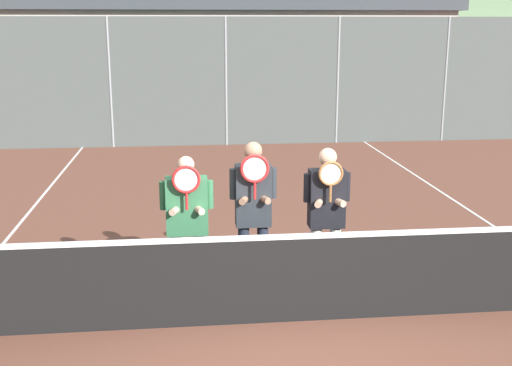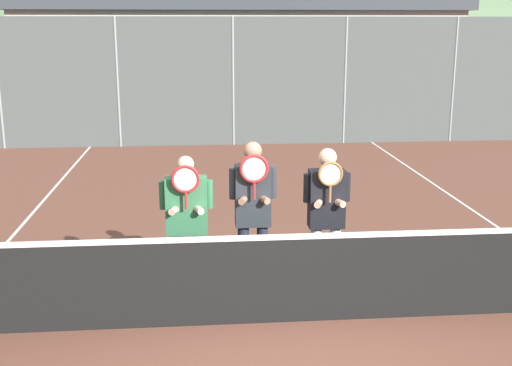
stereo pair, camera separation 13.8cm
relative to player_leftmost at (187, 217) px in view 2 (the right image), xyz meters
name	(u,v)px [view 2 (the right image)]	position (x,y,z in m)	size (l,w,h in m)	color
ground_plane	(288,322)	(1.07, -0.64, -1.01)	(120.00, 120.00, 0.00)	brown
hill_distant	(206,55)	(1.07, 62.36, -1.01)	(116.67, 64.82, 22.69)	#5B7551
clubhouse_building	(239,54)	(1.77, 18.18, 0.99)	(16.44, 5.50, 3.97)	beige
fence_back	(233,82)	(1.07, 9.93, 0.65)	(17.93, 0.06, 3.33)	gray
tennis_net	(289,277)	(1.07, -0.64, -0.50)	(10.16, 0.09, 1.09)	gray
court_line_left_sideline	(8,241)	(-2.70, 2.36, -1.01)	(0.05, 16.00, 0.01)	white
court_line_right_sideline	(498,227)	(4.85, 2.36, -1.01)	(0.05, 16.00, 0.01)	white
player_leftmost	(187,217)	(0.00, 0.00, 0.00)	(0.60, 0.34, 1.72)	#56565B
player_center_left	(253,209)	(0.75, 0.02, 0.08)	(0.54, 0.34, 1.86)	#232838
player_center_right	(326,211)	(1.60, 0.01, 0.03)	(0.54, 0.34, 1.78)	white
car_far_left	(83,100)	(-3.35, 13.11, -0.13)	(4.33, 2.01, 1.71)	#285638
car_left_of_center	(249,95)	(1.76, 13.24, -0.06)	(4.63, 2.08, 1.90)	#285638
car_center	(406,94)	(6.91, 13.49, -0.08)	(4.40, 2.02, 1.85)	maroon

